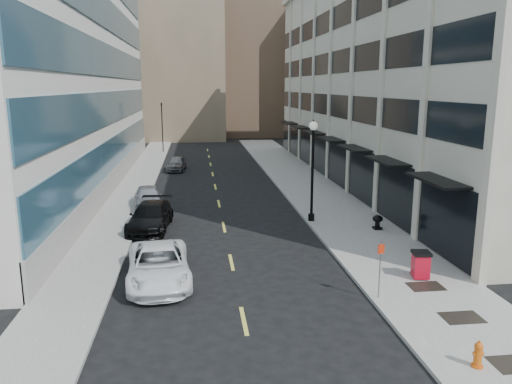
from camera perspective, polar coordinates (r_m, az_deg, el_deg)
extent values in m
plane|color=black|center=(16.43, -0.69, -17.59)|extent=(160.00, 160.00, 0.00)
cube|color=gray|center=(36.27, 7.65, -0.87)|extent=(5.00, 80.00, 0.15)
cube|color=gray|center=(35.47, -14.81, -1.47)|extent=(3.00, 80.00, 0.15)
cube|color=beige|center=(45.18, 17.71, 12.62)|extent=(14.00, 46.00, 18.00)
cube|color=black|center=(43.22, 8.64, 3.78)|extent=(0.18, 46.00, 3.60)
cube|color=black|center=(42.82, 8.85, 9.74)|extent=(0.12, 46.00, 1.80)
cube|color=black|center=(42.83, 9.00, 14.43)|extent=(0.12, 46.00, 1.80)
cube|color=black|center=(43.12, 9.16, 19.07)|extent=(0.12, 46.00, 1.80)
cube|color=beige|center=(21.56, 26.15, 13.19)|extent=(0.35, 0.60, 18.00)
cube|color=beige|center=(26.82, 19.06, 13.29)|extent=(0.35, 0.60, 18.00)
cube|color=beige|center=(32.34, 14.34, 13.25)|extent=(0.35, 0.60, 18.00)
cube|color=beige|center=(38.00, 11.01, 13.16)|extent=(0.35, 0.60, 18.00)
cube|color=beige|center=(43.75, 8.56, 13.08)|extent=(0.35, 0.60, 18.00)
cube|color=beige|center=(49.56, 6.67, 12.99)|extent=(0.35, 0.60, 18.00)
cube|color=beige|center=(55.41, 5.19, 12.92)|extent=(0.35, 0.60, 18.00)
cube|color=beige|center=(61.29, 3.99, 12.85)|extent=(0.35, 0.60, 18.00)
cube|color=black|center=(24.20, 19.92, 1.27)|extent=(1.30, 4.00, 0.12)
cube|color=black|center=(29.60, 14.74, 3.45)|extent=(1.30, 4.00, 0.12)
cube|color=black|center=(35.19, 11.16, 4.94)|extent=(1.30, 4.00, 0.12)
cube|color=black|center=(40.90, 8.57, 6.00)|extent=(1.30, 4.00, 0.12)
cube|color=black|center=(46.68, 6.60, 6.79)|extent=(1.30, 4.00, 0.12)
cube|color=black|center=(52.51, 5.07, 7.40)|extent=(1.30, 4.00, 0.12)
cube|color=black|center=(58.37, 3.84, 7.88)|extent=(1.30, 4.00, 0.12)
cube|color=silver|center=(43.69, -27.06, 13.24)|extent=(16.00, 46.00, 20.00)
cube|color=gray|center=(42.31, -15.59, 1.78)|extent=(0.20, 46.00, 1.80)
cube|color=#315D73|center=(42.00, -15.77, 4.60)|extent=(0.14, 45.60, 2.40)
cube|color=#315D73|center=(41.72, -16.04, 9.37)|extent=(0.14, 45.60, 2.40)
cube|color=#315D73|center=(41.73, -16.33, 14.17)|extent=(0.14, 45.60, 2.40)
cube|color=#315D73|center=(42.03, -16.63, 18.93)|extent=(0.14, 45.60, 2.40)
cube|color=#856F57|center=(82.44, -9.01, 16.01)|extent=(14.00, 18.00, 28.00)
cube|color=brown|center=(87.17, -0.68, 17.90)|extent=(12.00, 16.00, 34.00)
cube|color=#856F57|center=(93.07, -15.08, 13.43)|extent=(12.00, 14.00, 22.00)
cube|color=beige|center=(82.56, 6.91, 13.28)|extent=(10.00, 14.00, 20.00)
cube|color=black|center=(19.44, 22.46, -13.12)|extent=(1.40, 1.00, 0.01)
cube|color=black|center=(21.70, 18.83, -10.17)|extent=(1.40, 1.00, 0.01)
cube|color=#D8CC4C|center=(18.18, -1.40, -14.48)|extent=(0.15, 2.20, 0.01)
cube|color=#D8CC4C|center=(23.68, -2.83, -8.01)|extent=(0.15, 2.20, 0.01)
cube|color=#D8CC4C|center=(29.38, -3.69, -4.01)|extent=(0.15, 2.20, 0.01)
cube|color=#D8CC4C|center=(35.18, -4.26, -1.32)|extent=(0.15, 2.20, 0.01)
cube|color=#D8CC4C|center=(41.03, -4.67, 0.61)|extent=(0.15, 2.20, 0.01)
cube|color=#D8CC4C|center=(46.92, -4.98, 2.05)|extent=(0.15, 2.20, 0.01)
cube|color=#D8CC4C|center=(52.84, -5.22, 3.17)|extent=(0.15, 2.20, 0.01)
cube|color=#D8CC4C|center=(58.78, -5.41, 4.07)|extent=(0.15, 2.20, 0.01)
cube|color=#D8CC4C|center=(64.72, -5.57, 4.80)|extent=(0.15, 2.20, 0.01)
cylinder|color=black|center=(62.53, -10.66, 7.15)|extent=(0.12, 0.12, 6.00)
imported|color=black|center=(62.35, -10.77, 9.89)|extent=(0.66, 0.66, 1.98)
imported|color=white|center=(21.50, -11.07, -8.19)|extent=(2.98, 5.69, 1.53)
imported|color=black|center=(29.26, -11.98, -2.78)|extent=(2.63, 5.45, 1.53)
imported|color=#9EA0A7|center=(34.37, -12.24, -0.59)|extent=(2.23, 4.63, 1.52)
imported|color=slate|center=(49.27, -9.07, 3.24)|extent=(2.05, 4.23, 1.39)
cylinder|color=orange|center=(16.58, 23.93, -17.70)|extent=(0.33, 0.33, 0.06)
cylinder|color=orange|center=(16.43, 24.03, -16.75)|extent=(0.23, 0.23, 0.56)
sphere|color=orange|center=(16.29, 24.12, -15.81)|extent=(0.25, 0.25, 0.25)
cylinder|color=orange|center=(16.24, 24.16, -15.42)|extent=(0.07, 0.07, 0.10)
cylinder|color=orange|center=(16.40, 24.05, -16.52)|extent=(0.30, 0.15, 0.11)
cylinder|color=orange|center=(16.38, 24.09, -16.55)|extent=(0.18, 0.19, 0.16)
cube|color=red|center=(22.30, 18.30, -7.98)|extent=(0.73, 0.73, 1.03)
cube|color=black|center=(22.13, 18.39, -6.64)|extent=(0.83, 0.83, 0.12)
cylinder|color=black|center=(22.66, 17.38, -8.82)|extent=(0.06, 0.23, 0.23)
cylinder|color=black|center=(22.83, 18.34, -8.72)|extent=(0.06, 0.23, 0.23)
cylinder|color=black|center=(30.30, 6.34, -2.87)|extent=(0.37, 0.37, 0.41)
cylinder|color=black|center=(29.72, 6.46, 2.10)|extent=(0.16, 0.16, 5.29)
sphere|color=silver|center=(29.37, 6.59, 7.52)|extent=(0.51, 0.51, 0.51)
cone|color=black|center=(29.35, 6.60, 8.08)|extent=(0.14, 0.14, 0.21)
cylinder|color=slate|center=(19.72, 13.97, -8.56)|extent=(0.04, 0.04, 2.30)
cube|color=#B2250B|center=(19.44, 14.11, -6.33)|extent=(0.27, 0.08, 0.36)
cube|color=black|center=(29.20, 13.68, -4.02)|extent=(0.47, 0.47, 0.13)
cylinder|color=black|center=(29.13, 13.71, -3.54)|extent=(0.27, 0.27, 0.42)
ellipsoid|color=black|center=(29.06, 13.73, -2.99)|extent=(0.58, 0.58, 0.41)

